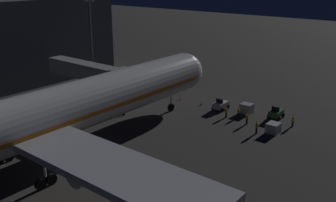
{
  "coord_description": "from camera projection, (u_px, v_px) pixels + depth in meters",
  "views": [
    {
      "loc": [
        -36.16,
        26.09,
        21.31
      ],
      "look_at": [
        -3.0,
        -15.27,
        3.5
      ],
      "focal_mm": 41.2,
      "sensor_mm": 36.0,
      "label": 1
    }
  ],
  "objects": [
    {
      "name": "baggage_tug_lead",
      "position": [
        276.0,
        113.0,
        58.9
      ],
      "size": [
        1.86,
        2.56,
        1.95
      ],
      "color": "#287038",
      "rests_on": "ground_plane"
    },
    {
      "name": "ground_plane",
      "position": [
        72.0,
        154.0,
        47.52
      ],
      "size": [
        320.0,
        320.0,
        0.0
      ],
      "primitive_type": "plane",
      "color": "#383533"
    },
    {
      "name": "ground_crew_by_tug",
      "position": [
        293.0,
        120.0,
        55.6
      ],
      "size": [
        0.4,
        0.4,
        1.77
      ],
      "color": "black",
      "rests_on": "ground_plane"
    },
    {
      "name": "ground_crew_marshaller_fwd",
      "position": [
        247.0,
        118.0,
        56.4
      ],
      "size": [
        0.4,
        0.4,
        1.8
      ],
      "color": "black",
      "rests_on": "ground_plane"
    },
    {
      "name": "ground_crew_under_port_wing",
      "position": [
        226.0,
        111.0,
        59.09
      ],
      "size": [
        0.4,
        0.4,
        1.74
      ],
      "color": "black",
      "rests_on": "ground_plane"
    },
    {
      "name": "traffic_cone_nose_starboard",
      "position": [
        181.0,
        98.0,
        67.42
      ],
      "size": [
        0.36,
        0.36,
        0.55
      ],
      "primitive_type": "cone",
      "color": "orange",
      "rests_on": "ground_plane"
    },
    {
      "name": "baggage_container_mid_row",
      "position": [
        273.0,
        128.0,
        53.53
      ],
      "size": [
        1.65,
        1.88,
        1.41
      ],
      "primitive_type": "cube",
      "color": "#B7BABF",
      "rests_on": "ground_plane"
    },
    {
      "name": "apron_floodlight_mast",
      "position": [
        91.0,
        32.0,
        78.49
      ],
      "size": [
        2.9,
        0.5,
        16.34
      ],
      "color": "#59595E",
      "rests_on": "ground_plane"
    },
    {
      "name": "ground_crew_by_belt_loader",
      "position": [
        238.0,
        112.0,
        58.95
      ],
      "size": [
        0.4,
        0.4,
        1.73
      ],
      "color": "black",
      "rests_on": "ground_plane"
    },
    {
      "name": "jet_bridge",
      "position": [
        96.0,
        73.0,
        61.72
      ],
      "size": [
        18.78,
        3.4,
        7.43
      ],
      "color": "#9E9E99",
      "rests_on": "ground_plane"
    },
    {
      "name": "ground_crew_near_nose_gear",
      "position": [
        257.0,
        127.0,
        53.09
      ],
      "size": [
        0.4,
        0.4,
        1.9
      ],
      "color": "black",
      "rests_on": "ground_plane"
    },
    {
      "name": "baggage_tug_spare",
      "position": [
        221.0,
        105.0,
        62.49
      ],
      "size": [
        1.86,
        2.8,
        1.95
      ],
      "color": "silver",
      "rests_on": "ground_plane"
    },
    {
      "name": "traffic_cone_nose_port",
      "position": [
        201.0,
        103.0,
        64.81
      ],
      "size": [
        0.36,
        0.36,
        0.55
      ],
      "primitive_type": "cone",
      "color": "orange",
      "rests_on": "ground_plane"
    },
    {
      "name": "airliner_at_gate",
      "position": [
        10.0,
        128.0,
        40.15
      ],
      "size": [
        49.43,
        68.39,
        20.56
      ],
      "color": "silver",
      "rests_on": "ground_plane"
    },
    {
      "name": "baggage_container_near_belt",
      "position": [
        247.0,
        108.0,
        61.05
      ],
      "size": [
        1.82,
        1.58,
        1.53
      ],
      "primitive_type": "cube",
      "color": "#B7BABF",
      "rests_on": "ground_plane"
    }
  ]
}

